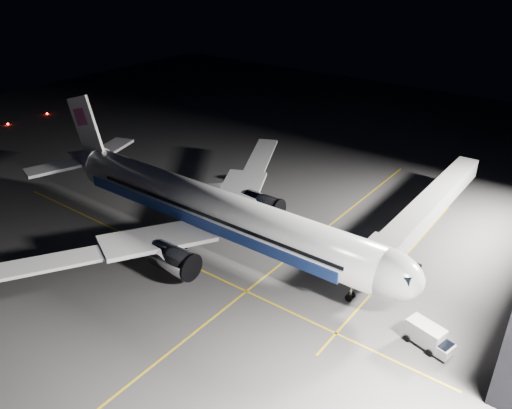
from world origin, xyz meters
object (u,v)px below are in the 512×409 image
at_px(baggage_tug, 241,177).
at_px(jet_bridge, 425,210).
at_px(safety_cone_c, 265,234).
at_px(safety_cone_b, 268,243).
at_px(service_truck, 429,336).
at_px(airliner, 209,208).
at_px(safety_cone_a, 268,243).

bearing_deg(baggage_tug, jet_bridge, 17.98).
relative_size(jet_bridge, baggage_tug, 13.37).
distance_m(jet_bridge, safety_cone_c, 22.08).
bearing_deg(jet_bridge, safety_cone_b, -138.70).
distance_m(jet_bridge, service_truck, 22.07).
bearing_deg(safety_cone_b, service_truck, -14.09).
relative_size(airliner, baggage_tug, 23.90).
relative_size(service_truck, safety_cone_c, 9.79).
relative_size(safety_cone_a, safety_cone_c, 1.24).
distance_m(airliner, safety_cone_a, 9.46).
bearing_deg(safety_cone_a, baggage_tug, 138.48).
bearing_deg(airliner, safety_cone_b, 29.48).
height_order(service_truck, safety_cone_b, service_truck).
bearing_deg(service_truck, safety_cone_c, 177.51).
relative_size(service_truck, baggage_tug, 2.03).
height_order(jet_bridge, baggage_tug, jet_bridge).
distance_m(service_truck, safety_cone_b, 25.12).
relative_size(airliner, safety_cone_c, 115.54).
distance_m(airliner, service_truck, 31.73).
relative_size(jet_bridge, safety_cone_b, 51.19).
bearing_deg(baggage_tug, safety_cone_c, -22.87).
xyz_separation_m(safety_cone_a, safety_cone_c, (-1.79, 1.71, -0.07)).
bearing_deg(safety_cone_a, safety_cone_b, 0.00).
bearing_deg(safety_cone_b, safety_cone_c, 136.26).
bearing_deg(baggage_tug, safety_cone_b, -23.16).
height_order(jet_bridge, safety_cone_a, jet_bridge).
bearing_deg(service_truck, safety_cone_b, -179.92).
distance_m(jet_bridge, baggage_tug, 32.35).
height_order(safety_cone_a, safety_cone_c, safety_cone_a).
bearing_deg(service_truck, jet_bridge, 126.66).
height_order(airliner, jet_bridge, airliner).
distance_m(service_truck, safety_cone_c, 27.30).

